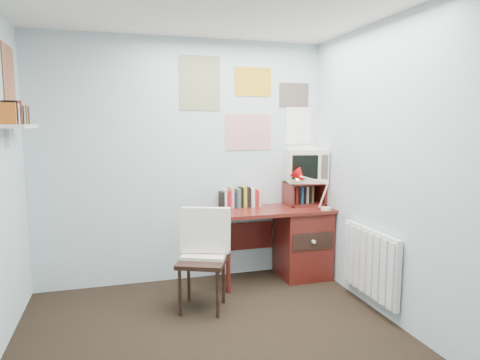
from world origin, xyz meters
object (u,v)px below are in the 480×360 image
at_px(radiator, 370,262).
at_px(desk, 297,239).
at_px(desk_lamp, 326,192).
at_px(wall_shelf, 18,126).
at_px(desk_chair, 202,262).
at_px(crt_tv, 306,164).
at_px(tv_riser, 304,193).

bearing_deg(radiator, desk, 107.24).
bearing_deg(desk_lamp, wall_shelf, 168.09).
relative_size(radiator, wall_shelf, 1.29).
height_order(desk, desk_chair, desk_chair).
bearing_deg(radiator, desk_chair, 164.86).
distance_m(desk_lamp, radiator, 0.89).
relative_size(crt_tv, wall_shelf, 0.67).
xyz_separation_m(desk, desk_chair, (-1.15, -0.54, 0.03)).
height_order(desk, desk_lamp, desk_lamp).
height_order(radiator, wall_shelf, wall_shelf).
relative_size(desk, desk_lamp, 3.18).
bearing_deg(crt_tv, radiator, -69.40).
bearing_deg(tv_riser, desk, -137.04).
bearing_deg(wall_shelf, crt_tv, 10.64).
height_order(desk, wall_shelf, wall_shelf).
height_order(desk_lamp, crt_tv, crt_tv).
distance_m(tv_riser, radiator, 1.15).
height_order(desk_chair, radiator, desk_chair).
bearing_deg(wall_shelf, desk_chair, -6.46).
distance_m(desk_chair, tv_riser, 1.49).
relative_size(desk, crt_tv, 2.89).
bearing_deg(radiator, desk_lamp, 95.96).
xyz_separation_m(desk_lamp, tv_riser, (-0.10, 0.33, -0.06)).
bearing_deg(crt_tv, desk_chair, -139.73).
xyz_separation_m(desk_lamp, crt_tv, (-0.07, 0.35, 0.26)).
height_order(desk_chair, wall_shelf, wall_shelf).
relative_size(desk_chair, wall_shelf, 1.40).
height_order(desk_chair, tv_riser, tv_riser).
bearing_deg(crt_tv, tv_riser, -128.50).
bearing_deg(desk_chair, desk_lamp, 36.87).
height_order(tv_riser, radiator, tv_riser).
bearing_deg(desk, crt_tv, 42.25).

